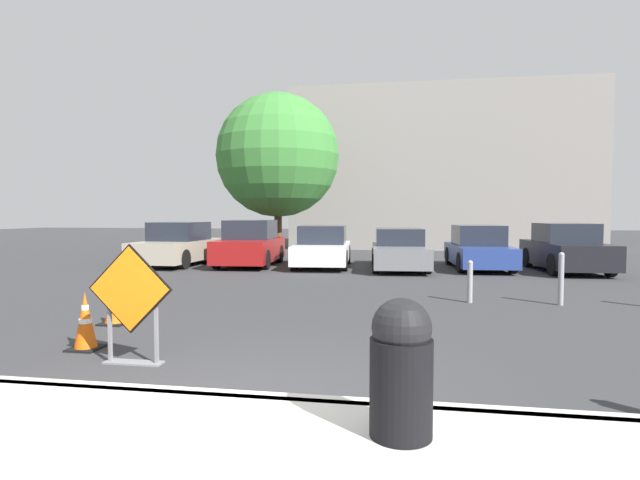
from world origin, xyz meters
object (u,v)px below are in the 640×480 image
object	(u,v)px
traffic_cone_nearest	(85,321)
parked_car_sixth	(566,249)
parked_car_fourth	(399,250)
bollard_nearest	(470,280)
road_closed_sign	(131,299)
traffic_cone_third	(133,287)
parked_car_nearest	(179,245)
parked_car_second	(250,245)
parked_car_third	(323,248)
bollard_second	(561,277)
parked_car_fifth	(478,249)
traffic_cone_second	(114,306)
trash_bin	(401,366)

from	to	relation	value
traffic_cone_nearest	parked_car_sixth	bearing A→B (deg)	49.22
traffic_cone_nearest	parked_car_sixth	distance (m)	14.61
parked_car_fourth	bollard_nearest	size ratio (longest dim) A/B	5.05
road_closed_sign	traffic_cone_third	world-z (taller)	road_closed_sign
parked_car_nearest	parked_car_sixth	size ratio (longest dim) A/B	1.05
traffic_cone_nearest	parked_car_second	xyz separation A→B (m)	(-1.16, 11.25, 0.36)
parked_car_second	bollard_nearest	bearing A→B (deg)	132.44
parked_car_third	bollard_second	bearing A→B (deg)	128.30
bollard_nearest	parked_car_second	bearing A→B (deg)	135.96
traffic_cone_third	parked_car_fifth	size ratio (longest dim) A/B	0.19
road_closed_sign	traffic_cone_nearest	xyz separation A→B (m)	(-1.00, 0.54, -0.43)
parked_car_nearest	parked_car_second	bearing A→B (deg)	-174.40
traffic_cone_second	parked_car_sixth	size ratio (longest dim) A/B	0.15
traffic_cone_nearest	traffic_cone_third	world-z (taller)	traffic_cone_third
parked_car_fifth	bollard_second	xyz separation A→B (m)	(0.64, -6.86, -0.10)
road_closed_sign	traffic_cone_second	bearing A→B (deg)	126.15
traffic_cone_nearest	parked_car_nearest	world-z (taller)	parked_car_nearest
traffic_cone_nearest	parked_car_fourth	size ratio (longest dim) A/B	0.17
parked_car_fourth	road_closed_sign	bearing A→B (deg)	70.69
bollard_second	traffic_cone_nearest	bearing A→B (deg)	-148.40
bollard_nearest	bollard_second	bearing A→B (deg)	0.00
trash_bin	traffic_cone_third	bearing A→B (deg)	134.86
parked_car_second	bollard_second	size ratio (longest dim) A/B	3.88
parked_car_second	trash_bin	size ratio (longest dim) A/B	3.92
parked_car_nearest	parked_car_third	world-z (taller)	parked_car_nearest
parked_car_nearest	parked_car_fifth	size ratio (longest dim) A/B	1.03
road_closed_sign	parked_car_fourth	distance (m)	11.98
traffic_cone_nearest	bollard_nearest	size ratio (longest dim) A/B	0.88
parked_car_second	parked_car_fifth	bearing A→B (deg)	178.04
parked_car_fifth	traffic_cone_second	bearing A→B (deg)	50.35
parked_car_fourth	bollard_nearest	distance (m)	6.57
traffic_cone_third	bollard_second	distance (m)	8.70
bollard_nearest	trash_bin	bearing A→B (deg)	-101.50
road_closed_sign	traffic_cone_nearest	bearing A→B (deg)	151.48
parked_car_fifth	trash_bin	distance (m)	14.04
traffic_cone_second	parked_car_fifth	world-z (taller)	parked_car_fifth
parked_car_fourth	parked_car_fifth	distance (m)	2.72
traffic_cone_nearest	bollard_second	size ratio (longest dim) A/B	0.73
traffic_cone_third	parked_car_fifth	xyz separation A→B (m)	(7.92, 8.42, 0.29)
traffic_cone_third	parked_car_second	distance (m)	8.21
trash_bin	bollard_nearest	size ratio (longest dim) A/B	1.20
traffic_cone_nearest	parked_car_fifth	xyz separation A→B (m)	(6.86, 11.47, 0.29)
traffic_cone_second	parked_car_second	world-z (taller)	parked_car_second
bollard_nearest	traffic_cone_third	bearing A→B (deg)	-166.98
parked_car_second	parked_car_fourth	bearing A→B (deg)	173.81
parked_car_third	parked_car_fifth	bearing A→B (deg)	178.93
parked_car_third	trash_bin	size ratio (longest dim) A/B	3.82
traffic_cone_second	parked_car_fifth	bearing A→B (deg)	53.45
bollard_nearest	bollard_second	distance (m)	1.80
parked_car_fourth	traffic_cone_second	bearing A→B (deg)	59.77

